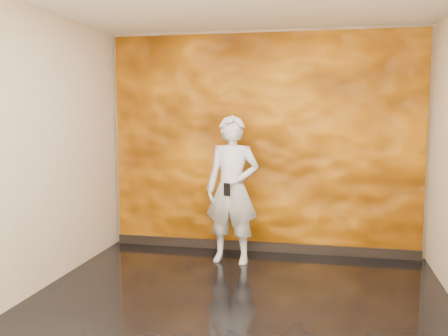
# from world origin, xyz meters

# --- Properties ---
(room) EXTENTS (4.02, 4.02, 2.81)m
(room) POSITION_xyz_m (0.00, 0.00, 1.40)
(room) COLOR black
(room) RESTS_ON ground
(feature_wall) EXTENTS (3.90, 0.06, 2.75)m
(feature_wall) POSITION_xyz_m (0.00, 1.96, 1.38)
(feature_wall) COLOR orange
(feature_wall) RESTS_ON ground
(baseboard) EXTENTS (3.90, 0.04, 0.12)m
(baseboard) POSITION_xyz_m (0.00, 1.92, 0.06)
(baseboard) COLOR black
(baseboard) RESTS_ON ground
(man) EXTENTS (0.67, 0.47, 1.74)m
(man) POSITION_xyz_m (-0.29, 1.41, 0.87)
(man) COLOR #9FA4AE
(man) RESTS_ON ground
(phone) EXTENTS (0.08, 0.05, 0.15)m
(phone) POSITION_xyz_m (-0.30, 1.14, 0.91)
(phone) COLOR black
(phone) RESTS_ON man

